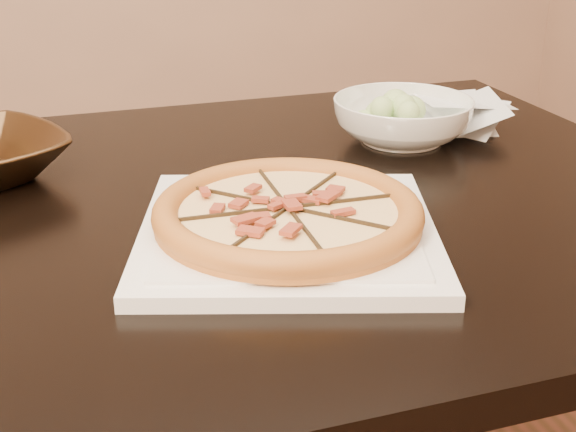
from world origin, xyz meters
name	(u,v)px	position (x,y,z in m)	size (l,w,h in m)	color
dining_table	(164,275)	(-0.08, -0.17, 0.66)	(1.49, 0.97, 0.75)	black
plate	(288,231)	(0.05, -0.31, 0.76)	(0.42, 0.42, 0.02)	white
pizza	(288,213)	(0.05, -0.31, 0.78)	(0.31, 0.31, 0.03)	#B06B1E
salad_bowl	(402,120)	(0.33, -0.01, 0.78)	(0.22, 0.22, 0.07)	white
salad	(404,88)	(0.33, -0.01, 0.84)	(0.08, 0.12, 0.04)	#B8EE84
cling_film	(454,116)	(0.43, 0.01, 0.78)	(0.15, 0.12, 0.05)	silver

